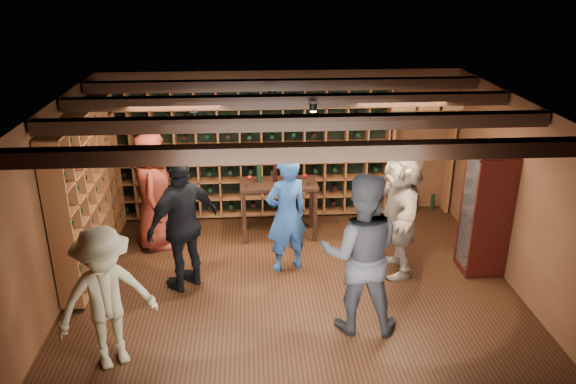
{
  "coord_description": "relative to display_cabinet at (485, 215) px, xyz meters",
  "views": [
    {
      "loc": [
        -0.52,
        -6.72,
        4.09
      ],
      "look_at": [
        -0.04,
        0.2,
        1.28
      ],
      "focal_mm": 35.0,
      "sensor_mm": 36.0,
      "label": 1
    }
  ],
  "objects": [
    {
      "name": "wine_rack_back",
      "position": [
        -3.24,
        2.13,
        0.29
      ],
      "size": [
        4.65,
        0.3,
        2.2
      ],
      "color": "brown",
      "rests_on": "ground"
    },
    {
      "name": "guest_woman_black",
      "position": [
        -4.15,
        -0.15,
        0.08
      ],
      "size": [
        1.12,
        1.08,
        1.88
      ],
      "primitive_type": "imported",
      "rotation": [
        0.0,
        0.0,
        3.89
      ],
      "color": "black",
      "rests_on": "ground"
    },
    {
      "name": "man_blue_shirt",
      "position": [
        -2.76,
        0.23,
        -0.0
      ],
      "size": [
        0.73,
        0.6,
        1.7
      ],
      "primitive_type": "imported",
      "rotation": [
        0.0,
        0.0,
        3.51
      ],
      "color": "navy",
      "rests_on": "ground"
    },
    {
      "name": "wine_rack_left",
      "position": [
        -5.54,
        0.62,
        0.29
      ],
      "size": [
        0.3,
        2.65,
        2.2
      ],
      "color": "brown",
      "rests_on": "ground"
    },
    {
      "name": "room_shell",
      "position": [
        -2.71,
        -0.15,
        1.56
      ],
      "size": [
        6.0,
        6.0,
        6.0
      ],
      "color": "brown",
      "rests_on": "ground"
    },
    {
      "name": "guest_khaki",
      "position": [
        -4.8,
        -1.73,
        -0.03
      ],
      "size": [
        1.22,
        1.04,
        1.64
      ],
      "primitive_type": "imported",
      "rotation": [
        0.0,
        0.0,
        0.5
      ],
      "color": "gray",
      "rests_on": "ground"
    },
    {
      "name": "display_cabinet",
      "position": [
        0.0,
        0.0,
        0.0
      ],
      "size": [
        0.55,
        0.5,
        1.75
      ],
      "color": "#3A0E0B",
      "rests_on": "ground"
    },
    {
      "name": "tasting_table",
      "position": [
        -2.82,
        1.31,
        -0.05
      ],
      "size": [
        1.22,
        0.63,
        1.2
      ],
      "rotation": [
        0.0,
        0.0,
        0.02
      ],
      "color": "black",
      "rests_on": "ground"
    },
    {
      "name": "ground",
      "position": [
        -2.71,
        -0.2,
        -0.86
      ],
      "size": [
        6.0,
        6.0,
        0.0
      ],
      "primitive_type": "plane",
      "color": "#341A0E",
      "rests_on": "ground"
    },
    {
      "name": "crate_shelf",
      "position": [
        -0.31,
        2.12,
        0.71
      ],
      "size": [
        1.2,
        0.32,
        2.07
      ],
      "color": "brown",
      "rests_on": "ground"
    },
    {
      "name": "man_grey_suit",
      "position": [
        -2.0,
        -1.24,
        0.13
      ],
      "size": [
        1.06,
        0.88,
        1.98
      ],
      "primitive_type": "imported",
      "rotation": [
        0.0,
        0.0,
        3.0
      ],
      "color": "black",
      "rests_on": "ground"
    },
    {
      "name": "guest_red_floral",
      "position": [
        -4.74,
        1.09,
        0.06
      ],
      "size": [
        0.63,
        0.92,
        1.82
      ],
      "primitive_type": "imported",
      "rotation": [
        0.0,
        0.0,
        1.63
      ],
      "color": "maroon",
      "rests_on": "ground"
    },
    {
      "name": "guest_beige",
      "position": [
        -1.19,
        0.07,
        0.07
      ],
      "size": [
        0.62,
        1.74,
        1.85
      ],
      "primitive_type": "imported",
      "rotation": [
        0.0,
        0.0,
        4.67
      ],
      "color": "gray",
      "rests_on": "ground"
    }
  ]
}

